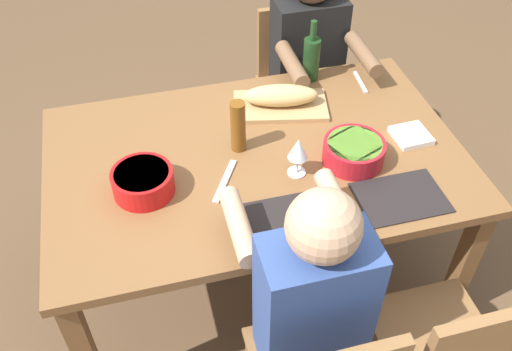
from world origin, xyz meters
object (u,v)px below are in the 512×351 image
chair_near_left (296,77)px  wine_glass (298,150)px  dining_table (256,170)px  diner_far_center (309,299)px  wine_bottle (311,58)px  napkin_stack (411,136)px  diner_near_left (310,61)px  bread_loaf (281,95)px  beer_bottle (238,126)px  chair_far_left (449,351)px  serving_bowl_fruit (143,181)px  cutting_board (280,106)px  serving_bowl_salad (354,151)px

chair_near_left → wine_glass: size_ratio=5.12×
dining_table → diner_far_center: bearing=90.0°
wine_bottle → napkin_stack: bearing=116.9°
diner_near_left → bread_loaf: size_ratio=3.75×
dining_table → wine_glass: 0.27m
chair_near_left → beer_bottle: 1.00m
diner_near_left → napkin_stack: bearing=104.7°
chair_far_left → serving_bowl_fruit: chair_far_left is taller
diner_near_left → cutting_board: bearing=55.1°
beer_bottle → napkin_stack: bearing=170.4°
napkin_stack → diner_far_center: bearing=43.4°
chair_near_left → napkin_stack: 0.96m
napkin_stack → dining_table: bearing=-5.2°
serving_bowl_fruit → cutting_board: size_ratio=0.56×
diner_far_center → chair_near_left: bearing=-106.6°
dining_table → diner_far_center: size_ratio=1.36×
wine_glass → serving_bowl_fruit: bearing=-5.0°
dining_table → serving_bowl_fruit: bearing=11.1°
serving_bowl_salad → serving_bowl_fruit: size_ratio=1.06×
chair_far_left → wine_bottle: size_ratio=2.93×
serving_bowl_salad → beer_bottle: size_ratio=1.08×
serving_bowl_fruit → cutting_board: (-0.63, -0.36, -0.04)m
dining_table → cutting_board: bearing=-123.4°
diner_near_left → napkin_stack: diner_near_left is taller
chair_near_left → chair_far_left: 1.68m
wine_glass → dining_table: bearing=-48.0°
wine_bottle → chair_far_left: bearing=93.2°
chair_far_left → wine_bottle: 1.35m
dining_table → serving_bowl_salad: bearing=160.5°
beer_bottle → diner_near_left: bearing=-130.1°
serving_bowl_salad → cutting_board: size_ratio=0.59×
diner_far_center → serving_bowl_salad: bearing=-123.7°
chair_near_left → diner_near_left: size_ratio=0.71×
chair_near_left → napkin_stack: chair_near_left is taller
diner_far_center → napkin_stack: diner_far_center is taller
dining_table → chair_near_left: size_ratio=1.92×
diner_far_center → chair_near_left: diner_far_center is taller
serving_bowl_fruit → napkin_stack: (-1.08, -0.03, -0.04)m
diner_far_center → serving_bowl_fruit: diner_far_center is taller
dining_table → chair_near_left: (-0.45, -0.84, -0.18)m
dining_table → serving_bowl_salad: 0.40m
serving_bowl_salad → serving_bowl_fruit: bearing=-2.7°
chair_far_left → wine_glass: size_ratio=5.12×
serving_bowl_salad → chair_far_left: bearing=97.4°
serving_bowl_salad → serving_bowl_fruit: serving_bowl_fruit is taller
beer_bottle → serving_bowl_fruit: bearing=20.6°
chair_far_left → chair_near_left: bearing=-90.0°
diner_near_left → serving_bowl_fruit: diner_near_left is taller
napkin_stack → serving_bowl_fruit: bearing=1.6°
beer_bottle → wine_glass: 0.27m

